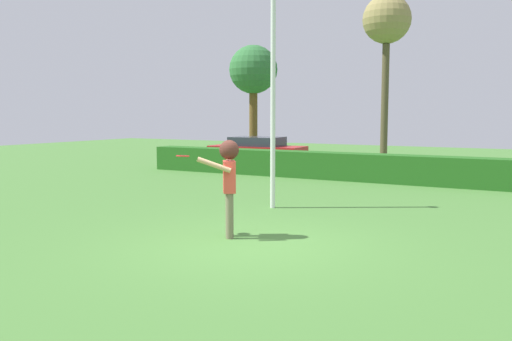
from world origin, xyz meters
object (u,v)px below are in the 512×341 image
at_px(birch_tree, 253,72).
at_px(parked_car_red, 257,150).
at_px(bare_elm_tree, 387,24).
at_px(person, 229,175).
at_px(frisbee, 183,156).
at_px(lamppost, 273,85).

bearing_deg(birch_tree, parked_car_red, -57.88).
bearing_deg(bare_elm_tree, person, -83.55).
xyz_separation_m(frisbee, lamppost, (0.13, 3.39, 1.45)).
height_order(frisbee, parked_car_red, frisbee).
height_order(lamppost, parked_car_red, lamppost).
bearing_deg(lamppost, person, -76.82).
distance_m(frisbee, parked_car_red, 13.93).
bearing_deg(birch_tree, bare_elm_tree, 8.40).
distance_m(person, parked_car_red, 14.09).
relative_size(lamppost, birch_tree, 0.92).
bearing_deg(person, lamppost, 103.18).
bearing_deg(parked_car_red, person, -63.03).
xyz_separation_m(lamppost, birch_tree, (-7.67, 12.60, 1.45)).
relative_size(frisbee, parked_car_red, 0.06).
xyz_separation_m(person, birch_tree, (-8.41, 15.78, 3.23)).
height_order(person, bare_elm_tree, bare_elm_tree).
xyz_separation_m(parked_car_red, bare_elm_tree, (4.49, 4.19, 5.71)).
height_order(lamppost, birch_tree, birch_tree).
xyz_separation_m(parked_car_red, birch_tree, (-2.03, 3.23, 3.71)).
relative_size(parked_car_red, bare_elm_tree, 0.56).
bearing_deg(birch_tree, person, -61.94).
height_order(parked_car_red, bare_elm_tree, bare_elm_tree).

